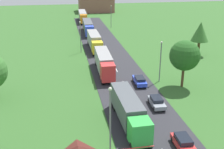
% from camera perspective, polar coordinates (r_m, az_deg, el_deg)
% --- Properties ---
extents(road, '(10.00, 140.00, 0.06)m').
position_cam_1_polar(road, '(48.40, 2.80, -2.43)').
color(road, '#2B2B30').
rests_on(road, ground).
extents(lane_marking_centre, '(0.16, 122.31, 0.01)m').
position_cam_1_polar(lane_marking_centre, '(46.20, 3.49, -3.59)').
color(lane_marking_centre, white).
rests_on(lane_marking_centre, road).
extents(truck_lead, '(2.71, 11.83, 3.65)m').
position_cam_1_polar(truck_lead, '(36.31, 3.45, -7.16)').
color(truck_lead, green).
rests_on(truck_lead, road).
extents(truck_second, '(2.80, 12.55, 3.72)m').
position_cam_1_polar(truck_second, '(53.81, -1.63, 2.51)').
color(truck_second, red).
rests_on(truck_second, road).
extents(truck_third, '(2.52, 12.36, 3.76)m').
position_cam_1_polar(truck_third, '(70.02, -3.58, 6.86)').
color(truck_third, yellow).
rests_on(truck_third, road).
extents(truck_fourth, '(2.84, 14.53, 3.49)m').
position_cam_1_polar(truck_fourth, '(87.90, -4.91, 9.68)').
color(truck_fourth, blue).
rests_on(truck_fourth, road).
extents(truck_fifth, '(2.87, 14.40, 3.54)m').
position_cam_1_polar(truck_fifth, '(107.46, -5.97, 11.74)').
color(truck_fifth, orange).
rests_on(truck_fifth, road).
extents(car_lead, '(1.87, 4.15, 1.43)m').
position_cam_1_polar(car_lead, '(33.43, 14.29, -13.25)').
color(car_lead, red).
rests_on(car_lead, road).
extents(car_second, '(1.87, 4.07, 1.40)m').
position_cam_1_polar(car_second, '(41.83, 9.02, -5.47)').
color(car_second, '#8C939E').
rests_on(car_second, road).
extents(car_third, '(1.92, 4.39, 1.42)m').
position_cam_1_polar(car_third, '(49.04, 5.60, -1.19)').
color(car_third, blue).
rests_on(car_third, road).
extents(lamppost_lead, '(0.36, 0.36, 8.17)m').
position_cam_1_polar(lamppost_lead, '(29.34, -0.36, -9.08)').
color(lamppost_lead, slate).
rests_on(lamppost_lead, ground).
extents(lamppost_second, '(0.36, 0.36, 7.37)m').
position_cam_1_polar(lamppost_second, '(49.90, 9.80, 3.07)').
color(lamppost_second, slate).
rests_on(lamppost_second, ground).
extents(lamppost_third, '(0.36, 0.36, 7.48)m').
position_cam_1_polar(lamppost_third, '(67.12, -6.41, 7.92)').
color(lamppost_third, slate).
rests_on(lamppost_third, ground).
extents(lamppost_fourth, '(0.36, 0.36, 7.42)m').
position_cam_1_polar(lamppost_fourth, '(95.44, -0.19, 11.93)').
color(lamppost_fourth, slate).
rests_on(lamppost_fourth, ground).
extents(tree_oak, '(5.07, 5.07, 8.07)m').
position_cam_1_polar(tree_oak, '(48.11, 14.51, 3.72)').
color(tree_oak, '#513823').
rests_on(tree_oak, ground).
extents(tree_birch, '(3.97, 3.97, 7.75)m').
position_cam_1_polar(tree_birch, '(67.18, 17.44, 8.24)').
color(tree_birch, '#513823').
rests_on(tree_birch, ground).
extents(distant_building, '(15.14, 12.06, 6.08)m').
position_cam_1_polar(distant_building, '(132.13, -3.28, 13.94)').
color(distant_building, brown).
rests_on(distant_building, ground).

